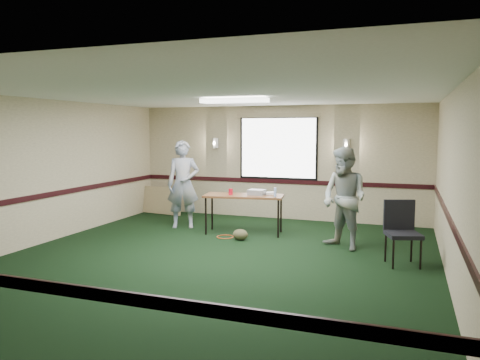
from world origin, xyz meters
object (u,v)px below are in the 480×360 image
(person_right, at_px, (344,198))
(projector, at_px, (257,192))
(conference_chair, at_px, (401,227))
(person_left, at_px, (183,184))
(folding_table, at_px, (244,198))

(person_right, bearing_deg, projector, -165.87)
(conference_chair, height_order, person_right, person_right)
(conference_chair, relative_size, person_left, 0.53)
(person_left, bearing_deg, person_right, -33.63)
(projector, bearing_deg, folding_table, -158.26)
(folding_table, height_order, person_left, person_left)
(projector, xyz_separation_m, person_right, (1.85, -0.66, 0.05))
(folding_table, relative_size, person_left, 0.89)
(folding_table, distance_m, person_right, 2.18)
(projector, relative_size, person_left, 0.17)
(projector, bearing_deg, person_right, -17.38)
(projector, xyz_separation_m, conference_chair, (2.83, -1.31, -0.27))
(projector, height_order, person_left, person_left)
(person_right, bearing_deg, conference_chair, 0.46)
(folding_table, xyz_separation_m, person_right, (2.10, -0.58, 0.17))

